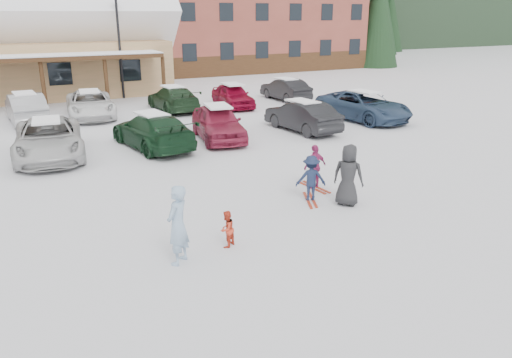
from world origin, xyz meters
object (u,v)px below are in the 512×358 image
parked_car_2 (49,139)px  parked_car_11 (173,98)px  toddler_red (227,229)px  bystander_dark (348,175)px  parked_car_5 (302,116)px  parked_car_13 (285,89)px  adult_skier (178,225)px  parked_car_3 (153,131)px  parked_car_10 (90,104)px  parked_car_6 (363,106)px  child_navy (311,178)px  parked_car_4 (218,123)px  parked_car_12 (233,96)px  parked_car_9 (26,108)px  child_magenta (315,167)px  lamp_post (119,42)px

parked_car_2 → parked_car_11: size_ratio=1.13×
toddler_red → bystander_dark: bearing=160.5°
parked_car_5 → parked_car_13: (3.76, 8.14, -0.03)m
adult_skier → parked_car_2: bearing=-123.4°
parked_car_3 → parked_car_13: (11.05, 8.02, -0.04)m
toddler_red → parked_car_10: size_ratio=0.18×
adult_skier → bystander_dark: (5.61, 1.25, -0.01)m
parked_car_6 → parked_car_11: (-8.15, 7.21, -0.06)m
bystander_dark → parked_car_2: (-7.37, 9.43, -0.17)m
toddler_red → parked_car_3: size_ratio=0.18×
bystander_dark → parked_car_3: 9.66m
child_navy → parked_car_10: 16.60m
parked_car_5 → parked_car_10: parked_car_5 is taller
parked_car_11 → parked_car_2: bearing=43.2°
parked_car_4 → parked_car_10: parked_car_4 is taller
bystander_dark → parked_car_10: (-4.57, 16.96, -0.20)m
child_navy → parked_car_12: bearing=-82.8°
parked_car_13 → parked_car_9: bearing=-2.3°
parked_car_9 → toddler_red: bearing=96.8°
adult_skier → child_magenta: adult_skier is taller
child_navy → lamp_post: bearing=-65.0°
bystander_dark → parked_car_5: size_ratio=0.42×
parked_car_9 → parked_car_12: parked_car_9 is taller
parked_car_9 → parked_car_13: parked_car_9 is taller
parked_car_12 → child_magenta: bearing=-100.6°
parked_car_2 → parked_car_11: parked_car_2 is taller
child_magenta → parked_car_2: (-7.34, 7.72, 0.03)m
child_magenta → parked_car_4: (-0.28, 7.45, 0.04)m
lamp_post → bystander_dark: (1.55, -22.64, -2.72)m
parked_car_4 → parked_car_9: 10.83m
parked_car_2 → parked_car_12: bearing=37.1°
parked_car_5 → parked_car_10: (-8.53, 8.01, -0.01)m
parked_car_5 → parked_car_13: size_ratio=1.04×
adult_skier → parked_car_10: size_ratio=0.36×
bystander_dark → parked_car_4: bystander_dark is taller
child_navy → toddler_red: bearing=49.5°
child_navy → parked_car_11: 16.15m
parked_car_9 → parked_car_13: 15.49m
child_magenta → parked_car_9: (-7.74, 15.30, 0.04)m
parked_car_4 → parked_car_5: bearing=6.2°
parked_car_11 → parked_car_6: bearing=136.5°
toddler_red → parked_car_10: parked_car_10 is taller
child_navy → parked_car_13: 18.37m
parked_car_5 → parked_car_6: bearing=-175.4°
parked_car_5 → parked_car_4: bearing=-8.4°
parked_car_9 → parked_car_13: (15.49, 0.08, -0.07)m
child_magenta → parked_car_4: size_ratio=0.32×
lamp_post → child_navy: 22.05m
parked_car_9 → child_navy: bearing=109.2°
parked_car_9 → parked_car_2: bearing=88.9°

